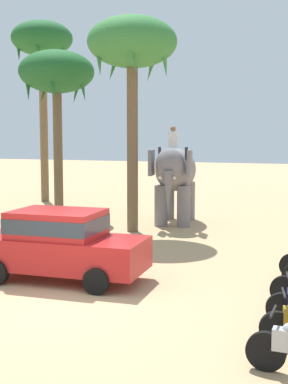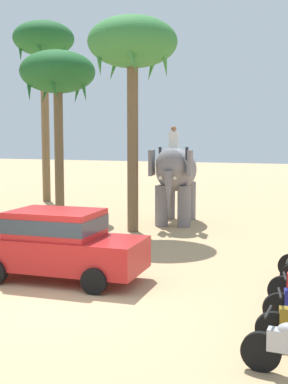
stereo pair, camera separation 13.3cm
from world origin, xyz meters
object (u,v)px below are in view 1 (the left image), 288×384
(palm_tree_behind_elephant, at_px, (132,48))
(palm_tree_left_of_road, at_px, (57,76))
(car_sedan_foreground, at_px, (60,242))
(elephant_with_mahout, at_px, (175,174))
(palm_tree_near_hut, at_px, (42,45))

(palm_tree_behind_elephant, relative_size, palm_tree_left_of_road, 1.08)
(car_sedan_foreground, distance_m, palm_tree_left_of_road, 11.39)
(palm_tree_behind_elephant, height_order, palm_tree_left_of_road, palm_tree_behind_elephant)
(car_sedan_foreground, bearing_deg, elephant_with_mahout, 89.60)
(car_sedan_foreground, bearing_deg, palm_tree_left_of_road, 120.67)
(elephant_with_mahout, height_order, palm_tree_near_hut, palm_tree_near_hut)
(elephant_with_mahout, xyz_separation_m, palm_tree_behind_elephant, (-0.91, -2.22, 4.62))
(car_sedan_foreground, distance_m, elephant_with_mahout, 8.92)
(palm_tree_left_of_road, bearing_deg, car_sedan_foreground, -59.33)
(palm_tree_near_hut, distance_m, palm_tree_left_of_road, 6.10)
(car_sedan_foreground, xyz_separation_m, palm_tree_left_of_road, (-5.19, 8.76, 5.11))
(palm_tree_near_hut, xyz_separation_m, palm_tree_left_of_road, (3.49, -4.47, -2.22))
(palm_tree_behind_elephant, distance_m, palm_tree_left_of_road, 4.87)
(elephant_with_mahout, xyz_separation_m, palm_tree_left_of_road, (-5.26, -0.10, 4.05))
(car_sedan_foreground, relative_size, palm_tree_near_hut, 0.44)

